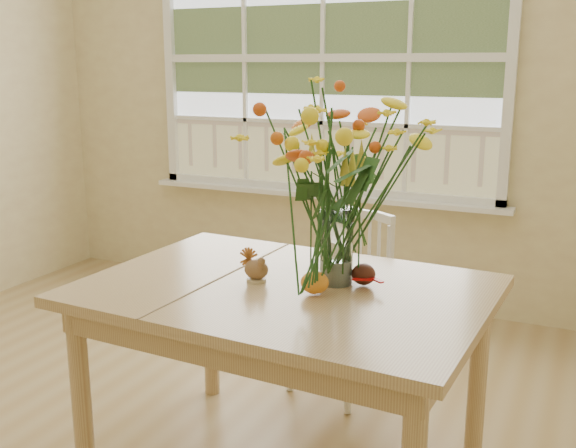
% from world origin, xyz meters
% --- Properties ---
extents(wall_back, '(4.00, 0.02, 2.70)m').
position_xyz_m(wall_back, '(0.00, 2.25, 1.35)').
color(wall_back, '#CFB884').
rests_on(wall_back, floor).
extents(window, '(2.42, 0.12, 1.74)m').
position_xyz_m(window, '(0.00, 2.21, 1.53)').
color(window, silver).
rests_on(window, wall_back).
extents(dining_table, '(1.45, 1.07, 0.75)m').
position_xyz_m(dining_table, '(0.65, 0.28, 0.66)').
color(dining_table, tan).
rests_on(dining_table, floor).
extents(windsor_chair, '(0.48, 0.47, 0.84)m').
position_xyz_m(windsor_chair, '(0.61, 1.06, 0.47)').
color(windsor_chair, white).
rests_on(windsor_chair, floor).
extents(flower_vase, '(0.56, 0.56, 0.66)m').
position_xyz_m(flower_vase, '(0.80, 0.37, 1.15)').
color(flower_vase, white).
rests_on(flower_vase, dining_table).
extents(pumpkin, '(0.10, 0.10, 0.08)m').
position_xyz_m(pumpkin, '(0.78, 0.23, 0.79)').
color(pumpkin, orange).
rests_on(pumpkin, dining_table).
extents(turkey_figurine, '(0.10, 0.07, 0.11)m').
position_xyz_m(turkey_figurine, '(0.54, 0.27, 0.80)').
color(turkey_figurine, '#CCB78C').
rests_on(turkey_figurine, dining_table).
extents(dark_gourd, '(0.13, 0.09, 0.08)m').
position_xyz_m(dark_gourd, '(0.90, 0.39, 0.79)').
color(dark_gourd, '#38160F').
rests_on(dark_gourd, dining_table).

